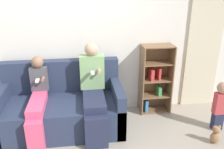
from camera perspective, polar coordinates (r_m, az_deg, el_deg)
ground_plane at (r=3.43m, az=-10.25°, el=-17.24°), size 14.00×14.00×0.00m
back_wall at (r=3.85m, az=-11.02°, el=8.28°), size 10.00×0.06×2.55m
curtain_panel at (r=4.37m, az=21.23°, el=6.69°), size 0.60×0.04×2.24m
couch at (r=3.74m, az=-11.94°, el=-7.98°), size 1.82×0.93×0.98m
adult_seated at (r=3.47m, az=-4.49°, el=-3.60°), size 0.37×0.88×1.30m
child_seated at (r=3.52m, az=-17.52°, el=-5.95°), size 0.25×0.89×1.11m
toddler_standing at (r=3.89m, az=24.60°, el=-6.35°), size 0.18×0.17×0.78m
bookshelf at (r=4.10m, az=10.19°, el=-1.24°), size 0.51×0.31×1.18m
teddy_bear at (r=3.70m, az=23.63°, el=-13.17°), size 0.14×0.12×0.28m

